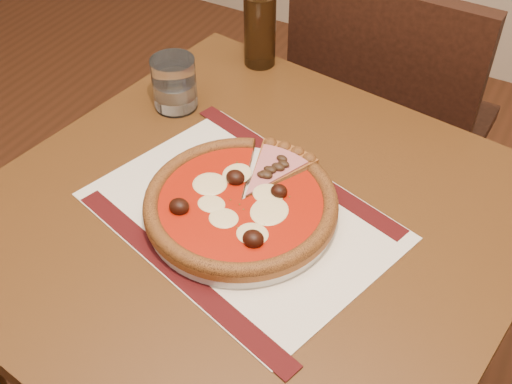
{
  "coord_description": "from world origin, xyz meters",
  "views": [
    {
      "loc": [
        0.85,
        0.58,
        1.46
      ],
      "look_at": [
        0.51,
        1.21,
        0.78
      ],
      "focal_mm": 45.0,
      "sensor_mm": 36.0,
      "label": 1
    }
  ],
  "objects_px": {
    "pizza": "(241,202)",
    "table": "(250,257)",
    "bottle": "(260,26)",
    "water_glass": "(174,83)",
    "plate": "(241,211)",
    "chair_far": "(386,122)"
  },
  "relations": [
    {
      "from": "bottle",
      "to": "table",
      "type": "bearing_deg",
      "value": -63.38
    },
    {
      "from": "table",
      "to": "bottle",
      "type": "bearing_deg",
      "value": 116.62
    },
    {
      "from": "table",
      "to": "plate",
      "type": "bearing_deg",
      "value": -129.75
    },
    {
      "from": "plate",
      "to": "water_glass",
      "type": "relative_size",
      "value": 2.92
    },
    {
      "from": "plate",
      "to": "bottle",
      "type": "xyz_separation_m",
      "value": [
        -0.19,
        0.4,
        0.07
      ]
    },
    {
      "from": "table",
      "to": "pizza",
      "type": "xyz_separation_m",
      "value": [
        -0.01,
        -0.01,
        0.13
      ]
    },
    {
      "from": "chair_far",
      "to": "pizza",
      "type": "relative_size",
      "value": 3.04
    },
    {
      "from": "chair_far",
      "to": "water_glass",
      "type": "relative_size",
      "value": 9.11
    },
    {
      "from": "pizza",
      "to": "bottle",
      "type": "height_order",
      "value": "bottle"
    },
    {
      "from": "chair_far",
      "to": "bottle",
      "type": "bearing_deg",
      "value": 50.4
    },
    {
      "from": "table",
      "to": "chair_far",
      "type": "bearing_deg",
      "value": 88.09
    },
    {
      "from": "chair_far",
      "to": "pizza",
      "type": "xyz_separation_m",
      "value": [
        -0.03,
        -0.65,
        0.27
      ]
    },
    {
      "from": "pizza",
      "to": "table",
      "type": "bearing_deg",
      "value": 50.73
    },
    {
      "from": "plate",
      "to": "bottle",
      "type": "relative_size",
      "value": 1.36
    },
    {
      "from": "table",
      "to": "water_glass",
      "type": "bearing_deg",
      "value": 144.87
    },
    {
      "from": "table",
      "to": "water_glass",
      "type": "height_order",
      "value": "water_glass"
    },
    {
      "from": "table",
      "to": "chair_far",
      "type": "height_order",
      "value": "chair_far"
    },
    {
      "from": "plate",
      "to": "water_glass",
      "type": "bearing_deg",
      "value": 142.28
    },
    {
      "from": "chair_far",
      "to": "water_glass",
      "type": "xyz_separation_m",
      "value": [
        -0.28,
        -0.45,
        0.28
      ]
    },
    {
      "from": "chair_far",
      "to": "water_glass",
      "type": "bearing_deg",
      "value": 59.9
    },
    {
      "from": "table",
      "to": "plate",
      "type": "height_order",
      "value": "plate"
    },
    {
      "from": "water_glass",
      "to": "bottle",
      "type": "bearing_deg",
      "value": 72.65
    }
  ]
}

